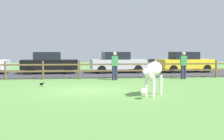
% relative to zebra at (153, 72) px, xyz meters
% --- Properties ---
extents(ground_plane, '(60.00, 60.00, 0.00)m').
position_rel_zebra_xyz_m(ground_plane, '(-2.44, 1.87, -0.93)').
color(ground_plane, '#5B8C42').
extents(parking_asphalt, '(28.00, 7.40, 0.05)m').
position_rel_zebra_xyz_m(parking_asphalt, '(-2.44, 11.17, -0.90)').
color(parking_asphalt, '#38383D').
rests_on(parking_asphalt, ground_plane).
extents(paddock_fence, '(21.60, 0.11, 1.11)m').
position_rel_zebra_xyz_m(paddock_fence, '(-2.70, 6.87, -0.29)').
color(paddock_fence, brown).
rests_on(paddock_fence, ground_plane).
extents(zebra, '(1.33, 1.64, 1.41)m').
position_rel_zebra_xyz_m(zebra, '(0.00, 0.00, 0.00)').
color(zebra, white).
rests_on(zebra, ground_plane).
extents(crow_on_grass, '(0.21, 0.10, 0.20)m').
position_rel_zebra_xyz_m(crow_on_grass, '(-4.54, 3.51, -0.80)').
color(crow_on_grass, black).
rests_on(crow_on_grass, ground_plane).
extents(parked_car_black, '(4.06, 2.01, 1.56)m').
position_rel_zebra_xyz_m(parked_car_black, '(-4.85, 10.95, -0.08)').
color(parked_car_black, black).
rests_on(parked_car_black, parking_asphalt).
extents(parked_car_yellow, '(4.13, 2.16, 1.56)m').
position_rel_zebra_xyz_m(parked_car_yellow, '(5.41, 10.98, -0.08)').
color(parked_car_yellow, yellow).
rests_on(parked_car_yellow, parking_asphalt).
extents(parked_car_silver, '(4.13, 2.14, 1.56)m').
position_rel_zebra_xyz_m(parked_car_silver, '(0.15, 11.07, -0.08)').
color(parked_car_silver, '#B7BABF').
rests_on(parked_car_silver, parking_asphalt).
extents(visitor_left_of_tree, '(0.37, 0.23, 1.64)m').
position_rel_zebra_xyz_m(visitor_left_of_tree, '(-0.68, 6.08, -0.02)').
color(visitor_left_of_tree, '#232847').
rests_on(visitor_left_of_tree, ground_plane).
extents(visitor_right_of_tree, '(0.38, 0.26, 1.64)m').
position_rel_zebra_xyz_m(visitor_right_of_tree, '(3.50, 6.21, -0.02)').
color(visitor_right_of_tree, '#232847').
rests_on(visitor_right_of_tree, ground_plane).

